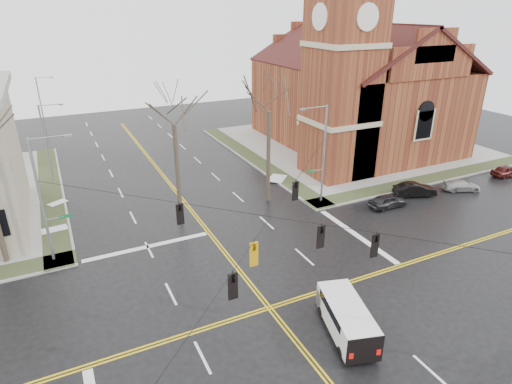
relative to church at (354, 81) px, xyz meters
name	(u,v)px	position (x,y,z in m)	size (l,w,h in m)	color
ground	(269,308)	(-24.76, -24.78, -8.43)	(120.00, 120.00, 0.00)	black
sidewalks	(269,307)	(-24.76, -24.78, -8.36)	(80.00, 80.00, 0.17)	gray
road_markings	(269,308)	(-24.76, -24.78, -8.43)	(100.00, 100.00, 0.01)	gold
church	(354,81)	(0.00, 0.00, 0.00)	(24.28, 27.48, 27.50)	#5F2618
signal_pole_ne	(322,152)	(-13.44, -13.28, -3.48)	(2.75, 0.22, 9.00)	gray
signal_pole_nw	(43,198)	(-36.09, -13.28, -3.48)	(2.75, 0.22, 9.00)	gray
span_wires	(271,217)	(-24.76, -24.78, -2.23)	(23.02, 23.02, 0.03)	black
traffic_signals	(276,234)	(-24.76, -25.45, -2.98)	(8.21, 8.26, 1.30)	black
streetlight_north_a	(47,141)	(-35.42, 3.22, -3.97)	(2.30, 0.20, 8.00)	gray
streetlight_north_b	(42,104)	(-35.42, 23.22, -3.97)	(2.30, 0.20, 8.00)	gray
cargo_van	(345,315)	(-21.95, -28.45, -7.31)	(3.23, 5.32, 1.90)	white
parked_car_a	(388,201)	(-8.44, -16.87, -7.80)	(1.49, 3.70, 1.26)	black
parked_car_b	(415,190)	(-4.34, -16.06, -7.77)	(1.40, 4.02, 1.33)	black
parked_car_c	(461,185)	(0.85, -17.08, -7.91)	(1.48, 3.63, 1.05)	#A8A8AA
parked_car_d	(507,171)	(8.57, -16.48, -7.82)	(1.44, 3.59, 1.22)	#4B1715
tree_nw_near	(173,118)	(-26.13, -11.10, 0.47)	(4.00, 4.00, 12.32)	#362C22
tree_ne	(269,105)	(-17.66, -10.96, 0.69)	(4.00, 4.00, 12.63)	#362C22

